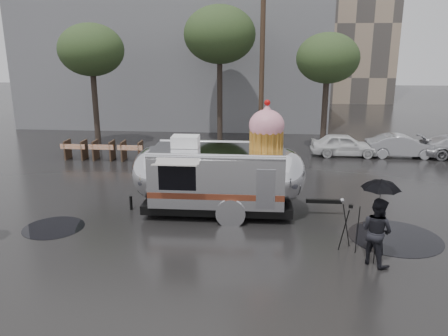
# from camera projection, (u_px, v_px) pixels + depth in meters

# --- Properties ---
(ground) EXTENTS (120.00, 120.00, 0.00)m
(ground) POSITION_uv_depth(u_px,v_px,m) (169.00, 248.00, 12.65)
(ground) COLOR black
(ground) RESTS_ON ground
(puddles) EXTENTS (14.99, 9.27, 0.01)m
(puddles) POSITION_uv_depth(u_px,v_px,m) (212.00, 221.00, 14.67)
(puddles) COLOR black
(puddles) RESTS_ON ground
(grey_building) EXTENTS (22.00, 12.00, 13.00)m
(grey_building) POSITION_uv_depth(u_px,v_px,m) (180.00, 36.00, 34.32)
(grey_building) COLOR slate
(grey_building) RESTS_ON ground
(utility_pole) EXTENTS (1.60, 0.28, 9.00)m
(utility_pole) POSITION_uv_depth(u_px,v_px,m) (262.00, 66.00, 24.65)
(utility_pole) COLOR #473323
(utility_pole) RESTS_ON ground
(tree_left) EXTENTS (3.64, 3.64, 6.95)m
(tree_left) POSITION_uv_depth(u_px,v_px,m) (91.00, 50.00, 24.29)
(tree_left) COLOR #382D26
(tree_left) RESTS_ON ground
(tree_mid) EXTENTS (4.20, 4.20, 8.03)m
(tree_mid) POSITION_uv_depth(u_px,v_px,m) (220.00, 35.00, 25.37)
(tree_mid) COLOR #382D26
(tree_mid) RESTS_ON ground
(tree_right) EXTENTS (3.36, 3.36, 6.42)m
(tree_right) POSITION_uv_depth(u_px,v_px,m) (328.00, 59.00, 23.28)
(tree_right) COLOR #382D26
(tree_right) RESTS_ON ground
(barricade_row) EXTENTS (4.30, 0.80, 1.00)m
(barricade_row) POSITION_uv_depth(u_px,v_px,m) (104.00, 150.00, 22.56)
(barricade_row) COLOR #473323
(barricade_row) RESTS_ON ground
(parked_cars) EXTENTS (13.20, 1.90, 1.50)m
(parked_cars) POSITION_uv_depth(u_px,v_px,m) (437.00, 144.00, 22.97)
(parked_cars) COLOR silver
(parked_cars) RESTS_ON ground
(airstream_trailer) EXTENTS (7.56, 2.89, 4.07)m
(airstream_trailer) POSITION_uv_depth(u_px,v_px,m) (221.00, 174.00, 15.08)
(airstream_trailer) COLOR silver
(airstream_trailer) RESTS_ON ground
(person_right) EXTENTS (0.96, 1.00, 1.86)m
(person_right) POSITION_uv_depth(u_px,v_px,m) (377.00, 231.00, 11.55)
(person_right) COLOR black
(person_right) RESTS_ON ground
(umbrella_black) EXTENTS (1.23, 1.23, 2.39)m
(umbrella_black) POSITION_uv_depth(u_px,v_px,m) (380.00, 194.00, 11.27)
(umbrella_black) COLOR black
(umbrella_black) RESTS_ON ground
(tripod) EXTENTS (0.56, 0.54, 1.38)m
(tripod) POSITION_uv_depth(u_px,v_px,m) (349.00, 224.00, 12.39)
(tripod) COLOR black
(tripod) RESTS_ON ground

